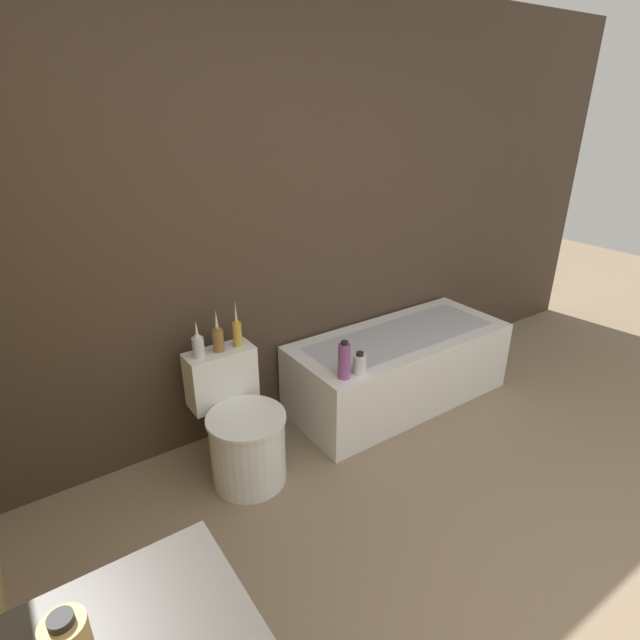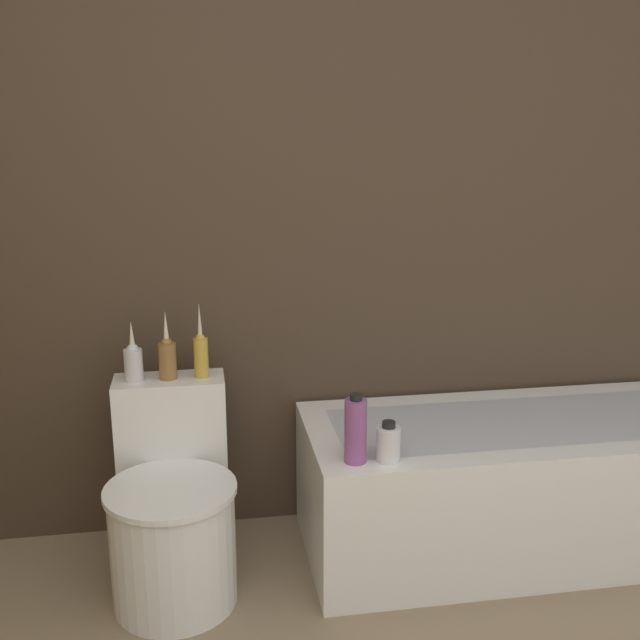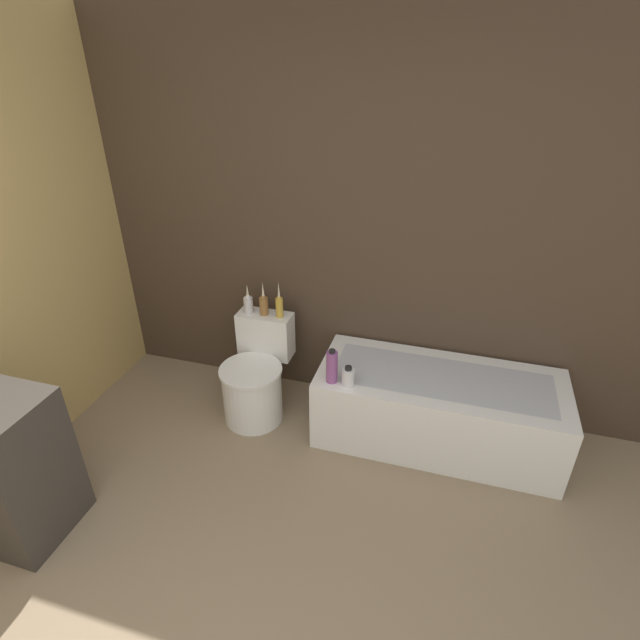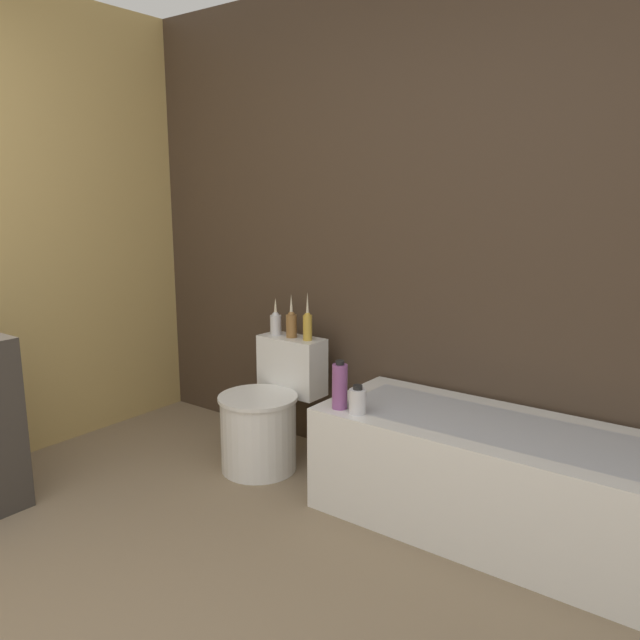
{
  "view_description": "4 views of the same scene",
  "coord_description": "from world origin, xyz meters",
  "px_view_note": "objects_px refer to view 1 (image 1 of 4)",
  "views": [
    {
      "loc": [
        -1.41,
        -0.2,
        1.98
      ],
      "look_at": [
        -0.03,
        1.8,
        0.9
      ],
      "focal_mm": 28.0,
      "sensor_mm": 36.0,
      "label": 1
    },
    {
      "loc": [
        -0.35,
        -0.39,
        1.57
      ],
      "look_at": [
        0.0,
        1.73,
        1.0
      ],
      "focal_mm": 42.0,
      "sensor_mm": 36.0,
      "label": 2
    },
    {
      "loc": [
        0.78,
        -0.67,
        2.39
      ],
      "look_at": [
        0.02,
        1.88,
        0.87
      ],
      "focal_mm": 28.0,
      "sensor_mm": 36.0,
      "label": 3
    },
    {
      "loc": [
        1.72,
        -0.51,
        1.51
      ],
      "look_at": [
        0.03,
        1.76,
        0.92
      ],
      "focal_mm": 35.0,
      "sensor_mm": 36.0,
      "label": 4
    }
  ],
  "objects_px": {
    "shampoo_bottle_short": "(360,364)",
    "vase_gold": "(198,344)",
    "toilet": "(242,431)",
    "soap_bottle_glass": "(67,639)",
    "shampoo_bottle_tall": "(344,361)",
    "vase_silver": "(218,337)",
    "bathtub": "(399,367)",
    "vase_bronze": "(237,331)"
  },
  "relations": [
    {
      "from": "shampoo_bottle_short",
      "to": "vase_gold",
      "type": "bearing_deg",
      "value": 155.03
    },
    {
      "from": "toilet",
      "to": "soap_bottle_glass",
      "type": "relative_size",
      "value": 5.39
    },
    {
      "from": "toilet",
      "to": "shampoo_bottle_tall",
      "type": "relative_size",
      "value": 2.98
    },
    {
      "from": "vase_silver",
      "to": "shampoo_bottle_short",
      "type": "relative_size",
      "value": 1.82
    },
    {
      "from": "shampoo_bottle_tall",
      "to": "shampoo_bottle_short",
      "type": "distance_m",
      "value": 0.12
    },
    {
      "from": "soap_bottle_glass",
      "to": "vase_gold",
      "type": "distance_m",
      "value": 1.71
    },
    {
      "from": "bathtub",
      "to": "soap_bottle_glass",
      "type": "xyz_separation_m",
      "value": [
        -2.25,
        -1.32,
        0.65
      ]
    },
    {
      "from": "shampoo_bottle_tall",
      "to": "vase_bronze",
      "type": "bearing_deg",
      "value": 142.21
    },
    {
      "from": "soap_bottle_glass",
      "to": "shampoo_bottle_short",
      "type": "relative_size",
      "value": 0.95
    },
    {
      "from": "soap_bottle_glass",
      "to": "vase_bronze",
      "type": "bearing_deg",
      "value": 52.79
    },
    {
      "from": "shampoo_bottle_short",
      "to": "vase_bronze",
      "type": "bearing_deg",
      "value": 146.96
    },
    {
      "from": "vase_gold",
      "to": "shampoo_bottle_tall",
      "type": "xyz_separation_m",
      "value": [
        0.71,
        -0.37,
        -0.15
      ]
    },
    {
      "from": "vase_silver",
      "to": "shampoo_bottle_tall",
      "type": "relative_size",
      "value": 1.06
    },
    {
      "from": "vase_silver",
      "to": "toilet",
      "type": "bearing_deg",
      "value": -90.0
    },
    {
      "from": "soap_bottle_glass",
      "to": "vase_gold",
      "type": "height_order",
      "value": "soap_bottle_glass"
    },
    {
      "from": "vase_silver",
      "to": "shampoo_bottle_tall",
      "type": "xyz_separation_m",
      "value": [
        0.6,
        -0.37,
        -0.16
      ]
    },
    {
      "from": "vase_silver",
      "to": "shampoo_bottle_tall",
      "type": "distance_m",
      "value": 0.72
    },
    {
      "from": "bathtub",
      "to": "vase_bronze",
      "type": "bearing_deg",
      "value": 172.91
    },
    {
      "from": "vase_gold",
      "to": "shampoo_bottle_short",
      "type": "bearing_deg",
      "value": -24.97
    },
    {
      "from": "toilet",
      "to": "vase_silver",
      "type": "bearing_deg",
      "value": 90.0
    },
    {
      "from": "bathtub",
      "to": "shampoo_bottle_short",
      "type": "relative_size",
      "value": 11.56
    },
    {
      "from": "toilet",
      "to": "vase_silver",
      "type": "distance_m",
      "value": 0.54
    },
    {
      "from": "toilet",
      "to": "shampoo_bottle_tall",
      "type": "xyz_separation_m",
      "value": [
        0.6,
        -0.15,
        0.33
      ]
    },
    {
      "from": "shampoo_bottle_tall",
      "to": "vase_gold",
      "type": "bearing_deg",
      "value": 152.43
    },
    {
      "from": "vase_gold",
      "to": "shampoo_bottle_short",
      "type": "xyz_separation_m",
      "value": [
        0.82,
        -0.38,
        -0.2
      ]
    },
    {
      "from": "shampoo_bottle_tall",
      "to": "shampoo_bottle_short",
      "type": "height_order",
      "value": "shampoo_bottle_tall"
    },
    {
      "from": "vase_bronze",
      "to": "shampoo_bottle_tall",
      "type": "xyz_separation_m",
      "value": [
        0.48,
        -0.37,
        -0.17
      ]
    },
    {
      "from": "toilet",
      "to": "soap_bottle_glass",
      "type": "bearing_deg",
      "value": -128.7
    },
    {
      "from": "soap_bottle_glass",
      "to": "vase_bronze",
      "type": "xyz_separation_m",
      "value": [
        1.11,
        1.46,
        -0.12
      ]
    },
    {
      "from": "vase_gold",
      "to": "shampoo_bottle_tall",
      "type": "height_order",
      "value": "vase_gold"
    },
    {
      "from": "vase_bronze",
      "to": "toilet",
      "type": "bearing_deg",
      "value": -117.76
    },
    {
      "from": "vase_bronze",
      "to": "soap_bottle_glass",
      "type": "bearing_deg",
      "value": -127.21
    },
    {
      "from": "toilet",
      "to": "vase_bronze",
      "type": "height_order",
      "value": "vase_bronze"
    },
    {
      "from": "vase_bronze",
      "to": "vase_gold",
      "type": "bearing_deg",
      "value": 179.93
    },
    {
      "from": "soap_bottle_glass",
      "to": "vase_gold",
      "type": "xyz_separation_m",
      "value": [
        0.87,
        1.46,
        -0.14
      ]
    },
    {
      "from": "vase_gold",
      "to": "vase_bronze",
      "type": "relative_size",
      "value": 0.8
    },
    {
      "from": "vase_gold",
      "to": "vase_silver",
      "type": "distance_m",
      "value": 0.12
    },
    {
      "from": "toilet",
      "to": "vase_bronze",
      "type": "relative_size",
      "value": 2.56
    },
    {
      "from": "shampoo_bottle_tall",
      "to": "vase_silver",
      "type": "bearing_deg",
      "value": 147.97
    },
    {
      "from": "toilet",
      "to": "vase_silver",
      "type": "height_order",
      "value": "vase_silver"
    },
    {
      "from": "vase_gold",
      "to": "vase_silver",
      "type": "relative_size",
      "value": 0.87
    },
    {
      "from": "vase_silver",
      "to": "shampoo_bottle_tall",
      "type": "bearing_deg",
      "value": -32.03
    }
  ]
}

